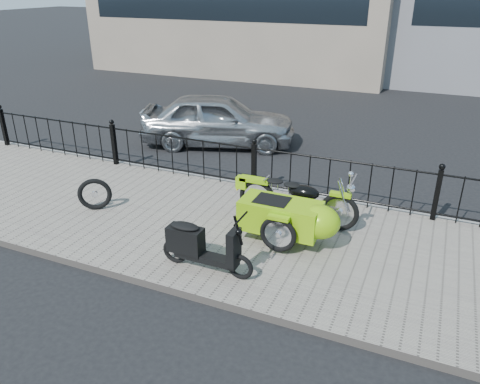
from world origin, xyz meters
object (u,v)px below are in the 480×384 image
at_px(spare_tire, 95,194).
at_px(sedan_car, 218,120).
at_px(scooter, 200,246).
at_px(motorcycle_sidecar, 293,214).

distance_m(spare_tire, sedan_car, 4.71).
height_order(scooter, sedan_car, sedan_car).
bearing_deg(sedan_car, motorcycle_sidecar, -159.46).
bearing_deg(spare_tire, scooter, -19.65).
bearing_deg(scooter, sedan_car, 113.50).
height_order(motorcycle_sidecar, scooter, scooter).
height_order(motorcycle_sidecar, spare_tire, motorcycle_sidecar).
bearing_deg(motorcycle_sidecar, spare_tire, -173.76).
xyz_separation_m(scooter, spare_tire, (-2.75, 0.98, -0.08)).
xyz_separation_m(spare_tire, sedan_car, (0.28, 4.70, 0.26)).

